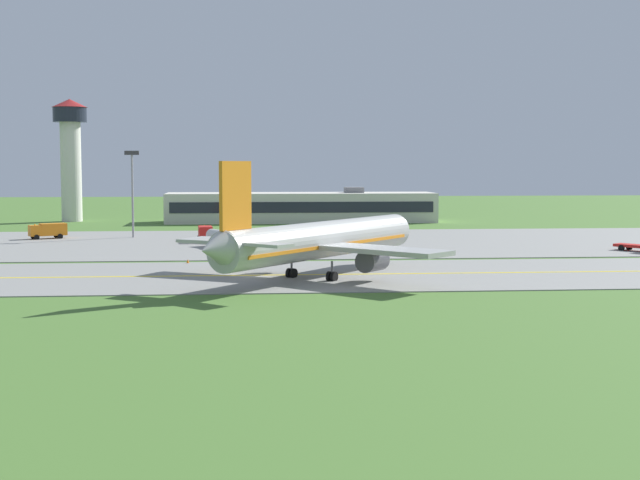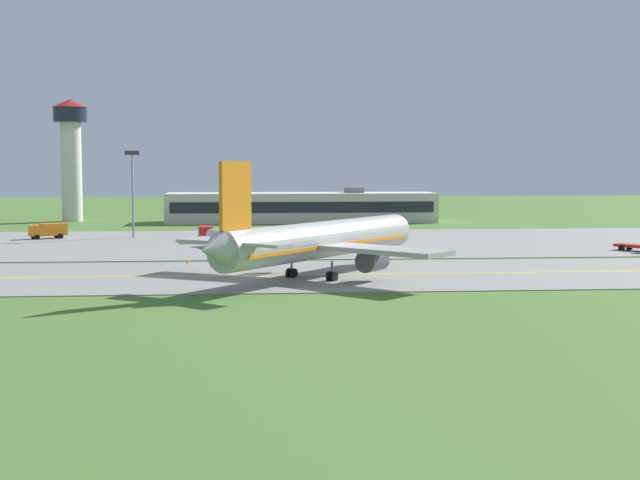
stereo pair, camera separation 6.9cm
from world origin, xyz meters
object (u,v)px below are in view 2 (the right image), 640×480
at_px(service_truck_fuel, 205,233).
at_px(apron_light_mast, 133,183).
at_px(airplane_lead, 319,241).
at_px(service_truck_pushback, 48,230).
at_px(service_truck_baggage, 221,237).
at_px(control_tower, 71,148).

distance_m(service_truck_fuel, apron_light_mast, 17.44).
xyz_separation_m(airplane_lead, service_truck_pushback, (-40.65, 54.93, -2.60)).
bearing_deg(service_truck_pushback, service_truck_baggage, -31.52).
bearing_deg(service_truck_baggage, apron_light_mast, 128.35).
bearing_deg(service_truck_baggage, service_truck_pushback, 148.48).
bearing_deg(airplane_lead, service_truck_pushback, 126.50).
bearing_deg(service_truck_fuel, control_tower, 119.59).
bearing_deg(airplane_lead, service_truck_baggage, 107.44).
distance_m(service_truck_baggage, apron_light_mast, 25.70).
distance_m(service_truck_baggage, service_truck_pushback, 33.99).
xyz_separation_m(service_truck_baggage, control_tower, (-33.95, 64.93, 14.47)).
bearing_deg(service_truck_pushback, airplane_lead, -53.50).
height_order(service_truck_baggage, apron_light_mast, apron_light_mast).
height_order(airplane_lead, control_tower, control_tower).
bearing_deg(airplane_lead, apron_light_mast, 115.49).
distance_m(control_tower, apron_light_mast, 49.87).
distance_m(service_truck_pushback, apron_light_mast, 15.90).
bearing_deg(service_truck_fuel, service_truck_baggage, -74.81).
bearing_deg(control_tower, apron_light_mast, -67.70).
relative_size(service_truck_baggage, service_truck_fuel, 1.01).
xyz_separation_m(airplane_lead, service_truck_baggage, (-11.67, 37.15, -2.60)).
xyz_separation_m(control_tower, apron_light_mast, (18.75, -45.72, -6.68)).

